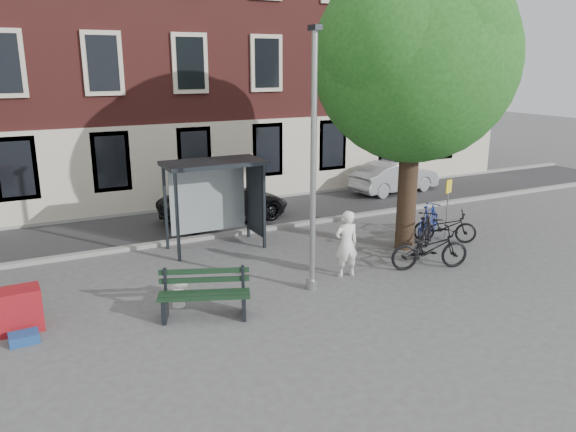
# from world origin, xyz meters

# --- Properties ---
(ground) EXTENTS (90.00, 90.00, 0.00)m
(ground) POSITION_xyz_m (0.00, 0.00, 0.00)
(ground) COLOR #4C4C4F
(ground) RESTS_ON ground
(road) EXTENTS (40.00, 4.00, 0.01)m
(road) POSITION_xyz_m (0.00, 7.00, 0.01)
(road) COLOR #28282B
(road) RESTS_ON ground
(curb_near) EXTENTS (40.00, 0.25, 0.12)m
(curb_near) POSITION_xyz_m (0.00, 5.00, 0.06)
(curb_near) COLOR gray
(curb_near) RESTS_ON ground
(curb_far) EXTENTS (40.00, 0.25, 0.12)m
(curb_far) POSITION_xyz_m (0.00, 9.00, 0.06)
(curb_far) COLOR gray
(curb_far) RESTS_ON ground
(building_row) EXTENTS (30.00, 8.00, 14.00)m
(building_row) POSITION_xyz_m (0.00, 13.00, 7.00)
(building_row) COLOR maroon
(building_row) RESTS_ON ground
(lamppost) EXTENTS (0.28, 0.35, 6.11)m
(lamppost) POSITION_xyz_m (0.00, 0.00, 2.78)
(lamppost) COLOR #9EA0A3
(lamppost) RESTS_ON ground
(tree_right) EXTENTS (5.76, 5.60, 8.20)m
(tree_right) POSITION_xyz_m (4.01, 1.38, 5.62)
(tree_right) COLOR black
(tree_right) RESTS_ON ground
(bus_shelter) EXTENTS (2.85, 1.45, 2.62)m
(bus_shelter) POSITION_xyz_m (-0.61, 4.11, 1.92)
(bus_shelter) COLOR #1E2328
(bus_shelter) RESTS_ON ground
(painter) EXTENTS (0.67, 0.47, 1.74)m
(painter) POSITION_xyz_m (1.20, 0.36, 0.87)
(painter) COLOR white
(painter) RESTS_ON ground
(bench) EXTENTS (2.04, 1.28, 1.01)m
(bench) POSITION_xyz_m (-2.82, -0.28, 0.46)
(bench) COLOR #1E2328
(bench) RESTS_ON ground
(bike_a) EXTENTS (2.25, 1.32, 1.12)m
(bike_a) POSITION_xyz_m (3.47, -0.20, 0.56)
(bike_a) COLOR black
(bike_a) RESTS_ON ground
(bike_b) EXTENTS (1.74, 1.26, 1.03)m
(bike_b) POSITION_xyz_m (5.42, 2.12, 0.52)
(bike_b) COLOR navy
(bike_b) RESTS_ON ground
(bike_c) EXTENTS (1.91, 1.62, 0.99)m
(bike_c) POSITION_xyz_m (5.44, 1.38, 0.49)
(bike_c) COLOR black
(bike_c) RESTS_ON ground
(bike_d) EXTENTS (1.85, 1.63, 1.16)m
(bike_d) POSITION_xyz_m (4.20, 0.87, 0.58)
(bike_d) COLOR black
(bike_d) RESTS_ON ground
(car_dark) EXTENTS (4.74, 2.60, 1.26)m
(car_dark) POSITION_xyz_m (0.35, 6.76, 0.63)
(car_dark) COLOR black
(car_dark) RESTS_ON ground
(car_silver) EXTENTS (4.14, 1.84, 1.32)m
(car_silver) POSITION_xyz_m (8.31, 7.64, 0.66)
(car_silver) COLOR #95979C
(car_silver) RESTS_ON ground
(red_stand) EXTENTS (0.91, 0.62, 0.90)m
(red_stand) POSITION_xyz_m (-6.42, 0.83, 0.45)
(red_stand) COLOR maroon
(red_stand) RESTS_ON ground
(blue_crate) EXTENTS (0.57, 0.42, 0.20)m
(blue_crate) POSITION_xyz_m (-6.38, 0.21, 0.10)
(blue_crate) COLOR navy
(blue_crate) RESTS_ON ground
(bucket_a) EXTENTS (0.31, 0.31, 0.36)m
(bucket_a) POSITION_xyz_m (-3.00, 0.81, 0.18)
(bucket_a) COLOR silver
(bucket_a) RESTS_ON ground
(bucket_b) EXTENTS (0.33, 0.33, 0.36)m
(bucket_b) POSITION_xyz_m (-3.00, 1.11, 0.18)
(bucket_b) COLOR white
(bucket_b) RESTS_ON ground
(bucket_c) EXTENTS (0.36, 0.36, 0.36)m
(bucket_c) POSITION_xyz_m (-3.17, 0.49, 0.18)
(bucket_c) COLOR white
(bucket_c) RESTS_ON ground
(notice_sign) EXTENTS (0.31, 0.13, 1.84)m
(notice_sign) POSITION_xyz_m (5.83, 1.76, 1.32)
(notice_sign) COLOR #9EA0A3
(notice_sign) RESTS_ON ground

